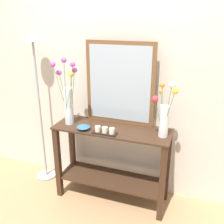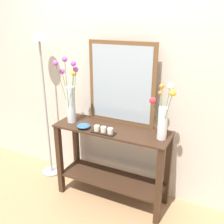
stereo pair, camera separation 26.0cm
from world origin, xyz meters
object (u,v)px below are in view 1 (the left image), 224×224
object	(u,v)px
mirror_leaning	(120,84)
vase_right	(164,114)
candle_tray	(105,131)
floor_lamp	(37,85)
tall_vase_left	(68,98)
decorative_bowl	(83,127)
console_table	(112,157)

from	to	relation	value
mirror_leaning	vase_right	world-z (taller)	mirror_leaning
mirror_leaning	candle_tray	xyz separation A→B (m)	(-0.05, -0.32, -0.40)
mirror_leaning	floor_lamp	bearing A→B (deg)	-175.35
tall_vase_left	vase_right	bearing A→B (deg)	1.33
floor_lamp	decorative_bowl	bearing A→B (deg)	-18.52
console_table	decorative_bowl	bearing A→B (deg)	-154.44
tall_vase_left	decorative_bowl	bearing A→B (deg)	-22.19
console_table	candle_tray	size ratio (longest dim) A/B	4.98
mirror_leaning	tall_vase_left	world-z (taller)	mirror_leaning
vase_right	candle_tray	bearing A→B (deg)	-167.29
decorative_bowl	candle_tray	bearing A→B (deg)	-4.21
decorative_bowl	floor_lamp	xyz separation A→B (m)	(-0.67, 0.22, 0.33)
vase_right	floor_lamp	size ratio (longest dim) A/B	0.31
candle_tray	floor_lamp	xyz separation A→B (m)	(-0.90, 0.24, 0.33)
tall_vase_left	floor_lamp	size ratio (longest dim) A/B	0.41
tall_vase_left	vase_right	world-z (taller)	tall_vase_left
mirror_leaning	candle_tray	distance (m)	0.51
floor_lamp	candle_tray	bearing A→B (deg)	-14.90
tall_vase_left	floor_lamp	bearing A→B (deg)	163.16
vase_right	decorative_bowl	world-z (taller)	vase_right
candle_tray	console_table	bearing A→B (deg)	80.26
mirror_leaning	floor_lamp	world-z (taller)	floor_lamp
mirror_leaning	decorative_bowl	xyz separation A→B (m)	(-0.29, -0.30, -0.40)
decorative_bowl	console_table	bearing A→B (deg)	25.56
console_table	floor_lamp	distance (m)	1.16
mirror_leaning	vase_right	distance (m)	0.57
mirror_leaning	tall_vase_left	size ratio (longest dim) A/B	1.18
mirror_leaning	tall_vase_left	xyz separation A→B (m)	(-0.49, -0.22, -0.14)
tall_vase_left	candle_tray	bearing A→B (deg)	-12.82
console_table	floor_lamp	world-z (taller)	floor_lamp
tall_vase_left	decorative_bowl	distance (m)	0.35
tall_vase_left	candle_tray	world-z (taller)	tall_vase_left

